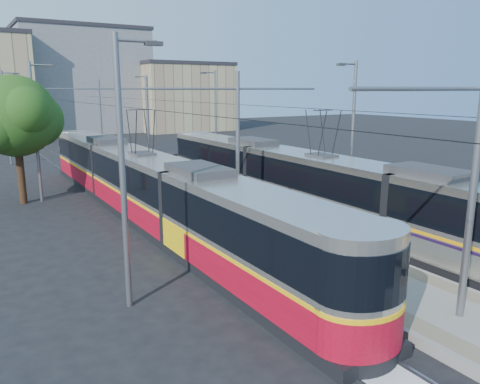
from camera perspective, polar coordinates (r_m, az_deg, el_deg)
ground at (r=17.23m, az=13.85°, el=-10.07°), size 160.00×160.00×0.00m
platform at (r=30.98m, az=-8.92°, el=0.50°), size 4.00×50.00×0.30m
tactile_strip_left at (r=30.44m, az=-11.44°, el=0.49°), size 0.70×50.00×0.01m
tactile_strip_right at (r=31.52m, az=-6.49°, el=1.07°), size 0.70×50.00×0.01m
rails at (r=31.01m, az=-8.91°, el=0.26°), size 8.71×70.00×0.03m
track_arrow at (r=13.02m, az=11.87°, el=-17.73°), size 1.20×5.00×0.01m
tram_left at (r=24.13m, az=-11.65°, el=0.76°), size 2.43×31.64×5.50m
tram_right at (r=23.32m, az=9.76°, el=0.81°), size 2.43×30.49×5.50m
catenary at (r=27.78m, az=-6.93°, el=8.31°), size 9.20×70.00×7.00m
street_lamps at (r=34.13m, az=-11.77°, el=8.33°), size 15.18×38.22×8.00m
shelter at (r=29.99m, az=-8.63°, el=2.67°), size 0.86×1.13×2.22m
tree at (r=29.46m, az=-25.19°, el=8.24°), size 5.01×4.63×7.28m
building_centre at (r=77.08m, az=-18.76°, el=12.74°), size 18.36×14.28×15.39m
building_right at (r=75.91m, az=-7.03°, el=11.46°), size 14.28×10.20×10.50m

